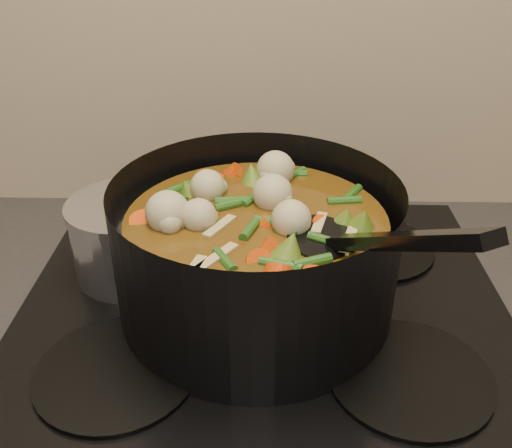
{
  "coord_description": "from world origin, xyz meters",
  "views": [
    {
      "loc": [
        0.0,
        1.34,
        1.39
      ],
      "look_at": [
        -0.01,
        1.92,
        1.05
      ],
      "focal_mm": 40.0,
      "sensor_mm": 36.0,
      "label": 1
    }
  ],
  "objects": [
    {
      "name": "stovetop",
      "position": [
        0.0,
        1.93,
        0.92
      ],
      "size": [
        0.62,
        0.54,
        0.03
      ],
      "color": "black",
      "rests_on": "counter"
    },
    {
      "name": "stockpot",
      "position": [
        -0.01,
        1.92,
        1.01
      ],
      "size": [
        0.42,
        0.45,
        0.25
      ],
      "rotation": [
        0.0,
        0.0,
        0.27
      ],
      "color": "black",
      "rests_on": "stovetop"
    },
    {
      "name": "saucepan",
      "position": [
        -0.18,
        2.0,
        0.98
      ],
      "size": [
        0.16,
        0.16,
        0.13
      ],
      "rotation": [
        0.0,
        0.0,
        0.4
      ],
      "color": "silver",
      "rests_on": "stovetop"
    }
  ]
}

